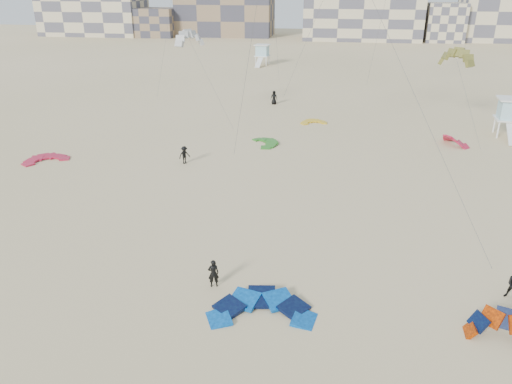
# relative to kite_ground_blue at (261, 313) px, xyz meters

# --- Properties ---
(ground) EXTENTS (320.00, 320.00, 0.00)m
(ground) POSITION_rel_kite_ground_blue_xyz_m (-0.35, -0.38, 0.00)
(ground) COLOR beige
(ground) RESTS_ON ground
(kite_ground_blue) EXTENTS (5.68, 5.91, 1.89)m
(kite_ground_blue) POSITION_rel_kite_ground_blue_xyz_m (0.00, 0.00, 0.00)
(kite_ground_blue) COLOR blue
(kite_ground_blue) RESTS_ON ground
(kite_ground_orange) EXTENTS (4.31, 4.30, 3.39)m
(kite_ground_orange) POSITION_rel_kite_ground_blue_xyz_m (11.74, -0.33, 0.00)
(kite_ground_orange) COLOR #E84300
(kite_ground_orange) RESTS_ON ground
(kite_ground_red) EXTENTS (5.49, 5.53, 0.92)m
(kite_ground_red) POSITION_rel_kite_ground_blue_xyz_m (-23.79, 20.20, 0.00)
(kite_ground_red) COLOR red
(kite_ground_red) RESTS_ON ground
(kite_ground_green) EXTENTS (4.72, 4.60, 0.85)m
(kite_ground_green) POSITION_rel_kite_ground_blue_xyz_m (-3.78, 28.65, 0.00)
(kite_ground_green) COLOR #1E7E1F
(kite_ground_green) RESTS_ON ground
(kite_ground_red_far) EXTENTS (4.26, 4.19, 2.95)m
(kite_ground_red_far) POSITION_rel_kite_ground_blue_xyz_m (15.86, 31.41, 0.00)
(kite_ground_red_far) COLOR red
(kite_ground_red_far) RESTS_ON ground
(kite_ground_yellow) EXTENTS (3.61, 3.72, 0.84)m
(kite_ground_yellow) POSITION_rel_kite_ground_blue_xyz_m (0.87, 37.60, 0.00)
(kite_ground_yellow) COLOR yellow
(kite_ground_yellow) RESTS_ON ground
(kitesurfer_main) EXTENTS (0.72, 0.59, 1.70)m
(kitesurfer_main) POSITION_rel_kite_ground_blue_xyz_m (-3.02, 2.03, 0.85)
(kitesurfer_main) COLOR black
(kitesurfer_main) RESTS_ON ground
(kitesurfer_c) EXTENTS (1.23, 1.20, 1.69)m
(kitesurfer_c) POSITION_rel_kite_ground_blue_xyz_m (-10.42, 21.47, 0.85)
(kitesurfer_c) COLOR black
(kitesurfer_c) RESTS_ON ground
(kitesurfer_e) EXTENTS (0.93, 0.61, 1.87)m
(kitesurfer_e) POSITION_rel_kite_ground_blue_xyz_m (-5.04, 46.58, 0.94)
(kitesurfer_e) COLOR black
(kitesurfer_e) RESTS_ON ground
(kite_fly_grey) EXTENTS (8.90, 9.23, 9.96)m
(kite_fly_grey) POSITION_rel_kite_ground_blue_xyz_m (-13.85, 36.91, 9.50)
(kite_fly_grey) COLOR silver
(kite_fly_grey) RESTS_ON ground
(kite_fly_olive) EXTENTS (5.09, 12.46, 8.59)m
(kite_fly_olive) POSITION_rel_kite_ground_blue_xyz_m (15.98, 36.92, 8.00)
(kite_fly_olive) COLOR olive
(kite_fly_olive) RESTS_ON ground
(lifeguard_tower_near) EXTENTS (3.21, 5.85, 4.19)m
(lifeguard_tower_near) POSITION_rel_kite_ground_blue_xyz_m (22.15, 35.57, 2.08)
(lifeguard_tower_near) COLOR white
(lifeguard_tower_near) RESTS_ON ground
(lifeguard_tower_far) EXTENTS (3.15, 5.65, 4.01)m
(lifeguard_tower_far) POSITION_rel_kite_ground_blue_xyz_m (-11.43, 79.64, 1.99)
(lifeguard_tower_far) COLOR white
(lifeguard_tower_far) RESTS_ON ground
(condo_west_a) EXTENTS (30.00, 15.00, 14.00)m
(condo_west_a) POSITION_rel_kite_ground_blue_xyz_m (-70.35, 129.62, 7.00)
(condo_west_a) COLOR beige
(condo_west_a) RESTS_ON ground
(condo_west_b) EXTENTS (28.00, 14.00, 18.00)m
(condo_west_b) POSITION_rel_kite_ground_blue_xyz_m (-30.35, 133.62, 9.00)
(condo_west_b) COLOR #856C50
(condo_west_b) RESTS_ON ground
(condo_mid) EXTENTS (32.00, 16.00, 12.00)m
(condo_mid) POSITION_rel_kite_ground_blue_xyz_m (9.65, 129.62, 6.00)
(condo_mid) COLOR beige
(condo_mid) RESTS_ON ground
(condo_east) EXTENTS (26.00, 14.00, 16.00)m
(condo_east) POSITION_rel_kite_ground_blue_xyz_m (49.65, 131.62, 8.00)
(condo_east) COLOR beige
(condo_east) RESTS_ON ground
(condo_fill_left) EXTENTS (12.00, 10.00, 8.00)m
(condo_fill_left) POSITION_rel_kite_ground_blue_xyz_m (-50.35, 127.62, 4.00)
(condo_fill_left) COLOR #856C50
(condo_fill_left) RESTS_ON ground
(condo_fill_right) EXTENTS (10.00, 10.00, 10.00)m
(condo_fill_right) POSITION_rel_kite_ground_blue_xyz_m (31.65, 127.62, 5.00)
(condo_fill_right) COLOR beige
(condo_fill_right) RESTS_ON ground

